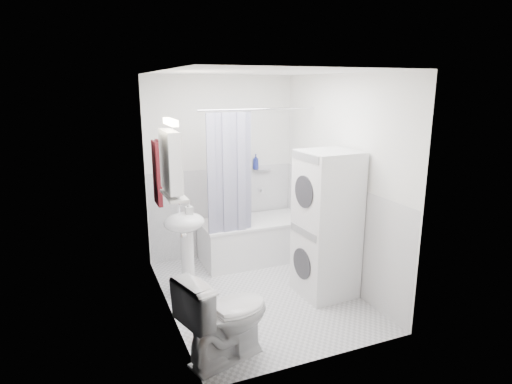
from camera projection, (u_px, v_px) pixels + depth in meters
name	position (u px, v px, depth m)	size (l,w,h in m)	color
floor	(259.00, 293.00, 4.81)	(2.60, 2.60, 0.00)	silver
room_walls	(260.00, 163.00, 4.45)	(2.60, 2.60, 2.60)	white
wainscot	(250.00, 234.00, 4.93)	(1.98, 2.58, 2.58)	white
door	(184.00, 236.00, 3.72)	(0.05, 2.00, 2.00)	brown
bathtub	(255.00, 238.00, 5.68)	(1.43, 0.68, 0.55)	white
tub_spout	(259.00, 190.00, 5.91)	(0.04, 0.04, 0.12)	silver
curtain_rod	(264.00, 109.00, 5.02)	(0.02, 0.02, 1.61)	silver
shower_curtain	(230.00, 174.00, 5.04)	(0.55, 0.02, 1.45)	#141446
sink	(185.00, 235.00, 4.60)	(0.44, 0.37, 1.04)	white
medicine_cabinet	(171.00, 160.00, 4.18)	(0.13, 0.50, 0.71)	white
shelf	(174.00, 195.00, 4.28)	(0.18, 0.54, 0.03)	silver
shower_caddy	(263.00, 169.00, 5.86)	(0.22, 0.06, 0.02)	silver
towel	(157.00, 172.00, 4.81)	(0.07, 0.31, 0.75)	maroon
washer_dryer	(326.00, 224.00, 4.63)	(0.60, 0.59, 1.61)	white
toilet	(226.00, 316.00, 3.58)	(0.45, 0.80, 0.79)	white
soap_pump	(189.00, 213.00, 4.54)	(0.08, 0.17, 0.08)	gray
shelf_bottle	(177.00, 194.00, 4.13)	(0.07, 0.18, 0.07)	gray
shelf_cup	(171.00, 187.00, 4.37)	(0.10, 0.09, 0.10)	gray
shampoo_a	(248.00, 165.00, 5.75)	(0.13, 0.17, 0.13)	gray
shampoo_b	(256.00, 166.00, 5.80)	(0.08, 0.21, 0.08)	navy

